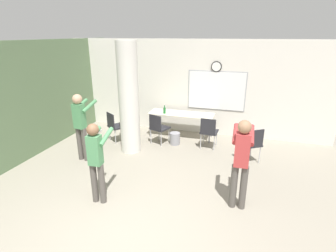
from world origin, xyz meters
The scene contains 14 objects.
ground_plane centered at (0.00, 0.00, 0.00)m, with size 24.00×24.00×0.00m, color gray.
wall_left_accent centered at (-3.50, 2.50, 1.40)m, with size 0.12×7.00×2.80m.
wall_back centered at (0.01, 5.06, 1.40)m, with size 8.00×0.15×2.80m.
support_pillar centered at (-1.23, 3.14, 1.40)m, with size 0.51×0.51×2.80m.
folding_table centered at (-0.21, 4.48, 0.68)m, with size 1.90×0.63×0.73m.
bottle_on_table centered at (-0.68, 4.34, 0.82)m, with size 0.07×0.07×0.24m.
waste_bin centered at (-0.23, 3.89, 0.17)m, with size 0.29×0.29×0.33m.
chair_table_left centered at (-0.68, 3.77, 0.51)m, with size 0.56×0.56×0.87m.
chair_near_pillar centered at (-1.89, 3.57, 0.51)m, with size 0.61×0.61×0.87m.
chair_table_right centered at (0.70, 3.87, 0.51)m, with size 0.46×0.46×0.87m.
chair_mid_room centered at (1.79, 3.35, 0.51)m, with size 0.61×0.61×0.87m.
person_playing_front centered at (-0.86, 0.93, 0.90)m, with size 0.35×0.60×1.52m.
person_watching_back centered at (-2.12, 2.34, 0.96)m, with size 0.39×0.62×1.64m.
person_playing_side centered at (1.58, 1.49, 0.96)m, with size 0.36×0.64×1.64m.
Camera 1 is at (1.54, -2.67, 2.94)m, focal length 28.00 mm.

